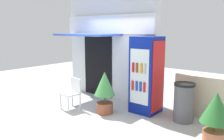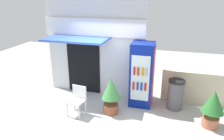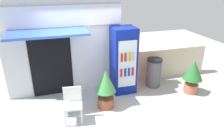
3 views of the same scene
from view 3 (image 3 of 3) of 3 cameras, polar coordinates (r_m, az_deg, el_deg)
ground at (r=5.69m, az=-3.85°, el=-11.54°), size 16.00×16.00×0.00m
storefront_building at (r=6.33m, az=-13.11°, el=8.05°), size 3.36×1.33×3.23m
drink_cooler at (r=6.37m, az=3.11°, el=2.56°), size 0.69×0.72×1.98m
plastic_chair at (r=5.31m, az=-10.41°, el=-8.31°), size 0.50×0.49×0.84m
potted_plant_near_shop at (r=5.63m, az=-1.73°, el=-4.25°), size 0.54×0.54×1.10m
potted_plant_curbside at (r=6.83m, az=20.78°, el=-0.94°), size 0.58×0.58×1.03m
trash_bin at (r=6.96m, az=11.05°, el=-0.65°), size 0.49×0.49×0.93m
stone_boundary_wall at (r=7.82m, az=14.99°, el=2.06°), size 2.66×0.24×1.04m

